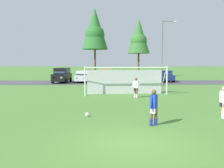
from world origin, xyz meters
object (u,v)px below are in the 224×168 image
soccer_goal (125,80)px  parked_car_slot_center_right (149,77)px  parked_car_slot_left (82,77)px  parked_car_slot_far_left (62,75)px  player_striker_near (136,88)px  parked_car_slot_center_left (106,75)px  parked_car_slot_center (131,76)px  parked_car_slot_right (165,76)px  soccer_ball (87,115)px  player_defender_far (224,102)px  player_midfield_center (154,108)px  street_lamp (163,52)px

soccer_goal → parked_car_slot_center_right: soccer_goal is taller
parked_car_slot_left → parked_car_slot_far_left: bearing=-174.0°
player_striker_near → parked_car_slot_center_left: (-2.67, 14.34, 0.29)m
parked_car_slot_left → parked_car_slot_center: bearing=0.5°
parked_car_slot_left → parked_car_slot_right: same height
soccer_ball → parked_car_slot_left: size_ratio=0.05×
soccer_goal → player_defender_far: 10.41m
player_midfield_center → parked_car_slot_center_right: (4.00, 23.62, 0.05)m
player_midfield_center → player_defender_far: 4.12m
player_defender_far → soccer_ball: bearing=176.6°
soccer_ball → player_striker_near: bearing=63.5°
soccer_ball → parked_car_slot_center_right: bearing=71.8°
player_striker_near → parked_car_slot_far_left: bearing=120.9°
parked_car_slot_far_left → parked_car_slot_center_left: 6.43m
parked_car_slot_right → street_lamp: (-1.95, -6.48, 3.32)m
parked_car_slot_far_left → parked_car_slot_center_left: (6.39, -0.76, 0.00)m
parked_car_slot_left → parked_car_slot_right: 12.69m
player_striker_near → parked_car_slot_center_right: bearing=75.9°
parked_car_slot_left → parked_car_slot_center: size_ratio=0.99×
player_striker_near → parked_car_slot_center_left: 14.59m
parked_car_slot_left → street_lamp: 12.38m
player_striker_near → parked_car_slot_far_left: size_ratio=0.35×
soccer_goal → player_midfield_center: bearing=-87.5°
parked_car_slot_center → parked_car_slot_left: bearing=-179.5°
soccer_goal → parked_car_slot_center: size_ratio=1.77×
soccer_goal → street_lamp: bearing=56.2°
soccer_ball → player_striker_near: size_ratio=0.13×
soccer_ball → parked_car_slot_right: size_ratio=0.05×
player_striker_near → player_midfield_center: bearing=-91.6°
parked_car_slot_far_left → parked_car_slot_center_left: size_ratio=1.01×
parked_car_slot_center_left → parked_car_slot_right: (9.20, 2.25, -0.24)m
soccer_ball → parked_car_slot_far_left: 22.65m
soccer_goal → parked_car_slot_left: 14.26m
parked_car_slot_far_left → parked_car_slot_center_right: bearing=-0.5°
parked_car_slot_center → street_lamp: street_lamp is taller
soccer_ball → player_midfield_center: size_ratio=0.13×
parked_car_slot_center_right → street_lamp: bearing=-80.5°
soccer_goal → player_defender_far: size_ratio=4.61×
soccer_ball → parked_car_slot_far_left: bearing=104.5°
player_striker_near → parked_car_slot_center: (1.12, 15.47, 0.05)m
player_defender_far → parked_car_slot_far_left: size_ratio=0.35×
parked_car_slot_center_left → parked_car_slot_right: bearing=13.7°
soccer_ball → player_striker_near: 7.65m
parked_car_slot_left → street_lamp: street_lamp is taller
soccer_ball → soccer_goal: bearing=73.4°
parked_car_slot_far_left → parked_car_slot_center: bearing=2.1°
soccer_ball → parked_car_slot_center: parked_car_slot_center is taller
soccer_goal → parked_car_slot_center_left: (-1.95, 12.13, -0.18)m
player_midfield_center → parked_car_slot_right: size_ratio=0.39×
player_striker_near → player_midfield_center: (-0.24, -8.62, 0.00)m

